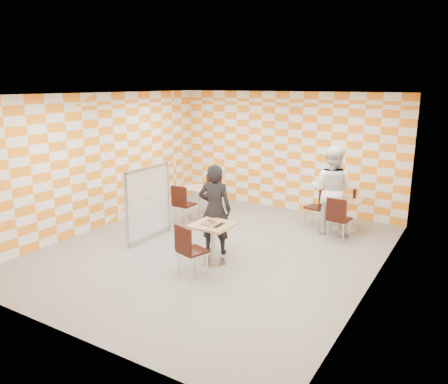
{
  "coord_description": "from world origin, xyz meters",
  "views": [
    {
      "loc": [
        4.34,
        -6.81,
        3.19
      ],
      "look_at": [
        0.1,
        0.2,
        1.15
      ],
      "focal_mm": 35.0,
      "sensor_mm": 36.0,
      "label": 1
    }
  ],
  "objects_px": {
    "chair_empty_far": "(213,190)",
    "partition": "(148,203)",
    "chair_empty_near": "(182,202)",
    "chair_second_front": "(338,216)",
    "man_white": "(331,190)",
    "main_table": "(213,237)",
    "chair_second_side": "(320,204)",
    "second_table": "(346,209)",
    "chair_main_front": "(188,247)",
    "sport_bottle": "(341,193)",
    "soda_bottle": "(355,194)",
    "empty_table": "(200,197)",
    "man_dark": "(215,209)"
  },
  "relations": [
    {
      "from": "empty_table",
      "to": "man_white",
      "type": "bearing_deg",
      "value": 10.32
    },
    {
      "from": "sport_bottle",
      "to": "partition",
      "type": "bearing_deg",
      "value": -139.77
    },
    {
      "from": "soda_bottle",
      "to": "second_table",
      "type": "bearing_deg",
      "value": -154.81
    },
    {
      "from": "second_table",
      "to": "chair_second_front",
      "type": "height_order",
      "value": "chair_second_front"
    },
    {
      "from": "chair_empty_near",
      "to": "soda_bottle",
      "type": "relative_size",
      "value": 4.02
    },
    {
      "from": "chair_second_front",
      "to": "chair_empty_near",
      "type": "xyz_separation_m",
      "value": [
        -3.41,
        -0.77,
        0.0
      ]
    },
    {
      "from": "empty_table",
      "to": "chair_empty_far",
      "type": "bearing_deg",
      "value": 94.11
    },
    {
      "from": "chair_second_front",
      "to": "chair_empty_far",
      "type": "relative_size",
      "value": 1.0
    },
    {
      "from": "chair_empty_near",
      "to": "chair_empty_far",
      "type": "distance_m",
      "value": 1.31
    },
    {
      "from": "chair_second_side",
      "to": "partition",
      "type": "bearing_deg",
      "value": -137.27
    },
    {
      "from": "main_table",
      "to": "soda_bottle",
      "type": "distance_m",
      "value": 3.56
    },
    {
      "from": "partition",
      "to": "man_dark",
      "type": "xyz_separation_m",
      "value": [
        1.59,
        0.07,
        0.08
      ]
    },
    {
      "from": "main_table",
      "to": "chair_second_front",
      "type": "relative_size",
      "value": 0.81
    },
    {
      "from": "main_table",
      "to": "second_table",
      "type": "height_order",
      "value": "same"
    },
    {
      "from": "chair_second_front",
      "to": "partition",
      "type": "bearing_deg",
      "value": -150.49
    },
    {
      "from": "chair_empty_far",
      "to": "chair_second_side",
      "type": "bearing_deg",
      "value": 2.52
    },
    {
      "from": "chair_empty_far",
      "to": "chair_second_front",
      "type": "bearing_deg",
      "value": -8.89
    },
    {
      "from": "empty_table",
      "to": "chair_second_front",
      "type": "xyz_separation_m",
      "value": [
        3.36,
        0.12,
        0.04
      ]
    },
    {
      "from": "chair_second_side",
      "to": "chair_empty_near",
      "type": "xyz_separation_m",
      "value": [
        -2.8,
        -1.43,
        0.0
      ]
    },
    {
      "from": "chair_main_front",
      "to": "partition",
      "type": "bearing_deg",
      "value": 148.39
    },
    {
      "from": "chair_empty_far",
      "to": "man_white",
      "type": "distance_m",
      "value": 3.13
    },
    {
      "from": "chair_second_side",
      "to": "soda_bottle",
      "type": "distance_m",
      "value": 0.79
    },
    {
      "from": "chair_second_front",
      "to": "soda_bottle",
      "type": "distance_m",
      "value": 0.86
    },
    {
      "from": "main_table",
      "to": "chair_second_side",
      "type": "xyz_separation_m",
      "value": [
        0.97,
        2.97,
        0.04
      ]
    },
    {
      "from": "chair_main_front",
      "to": "partition",
      "type": "distance_m",
      "value": 2.14
    },
    {
      "from": "man_white",
      "to": "chair_empty_near",
      "type": "bearing_deg",
      "value": 19.1
    },
    {
      "from": "chair_empty_near",
      "to": "chair_empty_far",
      "type": "xyz_separation_m",
      "value": [
        0.01,
        1.31,
        0.0
      ]
    },
    {
      "from": "main_table",
      "to": "man_white",
      "type": "bearing_deg",
      "value": 65.15
    },
    {
      "from": "chair_main_front",
      "to": "partition",
      "type": "xyz_separation_m",
      "value": [
        -1.81,
        1.11,
        0.25
      ]
    },
    {
      "from": "empty_table",
      "to": "man_white",
      "type": "relative_size",
      "value": 0.39
    },
    {
      "from": "chair_second_front",
      "to": "man_white",
      "type": "height_order",
      "value": "man_white"
    },
    {
      "from": "main_table",
      "to": "chair_main_front",
      "type": "xyz_separation_m",
      "value": [
        -0.02,
        -0.73,
        0.04
      ]
    },
    {
      "from": "chair_second_side",
      "to": "man_dark",
      "type": "height_order",
      "value": "man_dark"
    },
    {
      "from": "partition",
      "to": "sport_bottle",
      "type": "relative_size",
      "value": 7.75
    },
    {
      "from": "main_table",
      "to": "partition",
      "type": "bearing_deg",
      "value": 168.09
    },
    {
      "from": "second_table",
      "to": "chair_second_side",
      "type": "relative_size",
      "value": 0.81
    },
    {
      "from": "chair_empty_near",
      "to": "second_table",
      "type": "bearing_deg",
      "value": 23.98
    },
    {
      "from": "empty_table",
      "to": "sport_bottle",
      "type": "distance_m",
      "value": 3.31
    },
    {
      "from": "man_dark",
      "to": "empty_table",
      "type": "bearing_deg",
      "value": -65.85
    },
    {
      "from": "man_dark",
      "to": "man_white",
      "type": "xyz_separation_m",
      "value": [
        1.52,
        2.29,
        0.09
      ]
    },
    {
      "from": "chair_second_front",
      "to": "chair_empty_far",
      "type": "xyz_separation_m",
      "value": [
        -3.41,
        0.53,
        0.0
      ]
    },
    {
      "from": "man_white",
      "to": "sport_bottle",
      "type": "relative_size",
      "value": 9.59
    },
    {
      "from": "chair_main_front",
      "to": "chair_empty_far",
      "type": "relative_size",
      "value": 1.0
    },
    {
      "from": "second_table",
      "to": "soda_bottle",
      "type": "xyz_separation_m",
      "value": [
        0.15,
        0.07,
        0.34
      ]
    },
    {
      "from": "empty_table",
      "to": "chair_empty_far",
      "type": "distance_m",
      "value": 0.66
    },
    {
      "from": "partition",
      "to": "soda_bottle",
      "type": "distance_m",
      "value": 4.45
    },
    {
      "from": "second_table",
      "to": "sport_bottle",
      "type": "bearing_deg",
      "value": 157.63
    },
    {
      "from": "chair_main_front",
      "to": "man_white",
      "type": "distance_m",
      "value": 3.73
    },
    {
      "from": "chair_main_front",
      "to": "chair_second_side",
      "type": "bearing_deg",
      "value": 75.01
    },
    {
      "from": "chair_empty_far",
      "to": "partition",
      "type": "bearing_deg",
      "value": -90.02
    }
  ]
}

